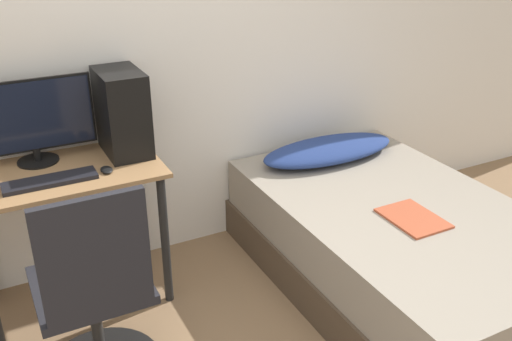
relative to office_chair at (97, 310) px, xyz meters
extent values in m
cube|color=silver|center=(0.31, 0.95, 0.86)|extent=(8.00, 0.05, 2.50)
cube|color=#997047|center=(0.02, 0.64, 0.35)|extent=(0.93, 0.55, 0.02)
cylinder|color=black|center=(0.44, 0.42, -0.02)|extent=(0.04, 0.04, 0.73)
cylinder|color=black|center=(0.44, 0.87, -0.02)|extent=(0.04, 0.04, 0.73)
cylinder|color=black|center=(0.00, 0.06, -0.14)|extent=(0.05, 0.05, 0.43)
cube|color=black|center=(0.00, 0.06, 0.09)|extent=(0.45, 0.45, 0.04)
cube|color=black|center=(0.00, -0.15, 0.35)|extent=(0.41, 0.04, 0.49)
cube|color=#4C3D2D|center=(1.59, -0.02, -0.27)|extent=(1.17, 1.88, 0.22)
cube|color=gray|center=(1.59, -0.02, -0.03)|extent=(1.13, 1.84, 0.27)
ellipsoid|color=navy|center=(1.59, 0.66, 0.17)|extent=(0.89, 0.36, 0.11)
cube|color=#B24C2D|center=(1.54, -0.16, 0.12)|extent=(0.24, 0.32, 0.01)
cylinder|color=black|center=(-0.06, 0.81, 0.37)|extent=(0.20, 0.20, 0.01)
cylinder|color=black|center=(-0.06, 0.81, 0.41)|extent=(0.04, 0.04, 0.06)
cube|color=black|center=(-0.06, 0.81, 0.61)|extent=(0.60, 0.01, 0.36)
cube|color=black|center=(-0.06, 0.80, 0.61)|extent=(0.57, 0.01, 0.33)
cube|color=black|center=(-0.04, 0.53, 0.38)|extent=(0.42, 0.12, 0.02)
cube|color=black|center=(0.37, 0.73, 0.58)|extent=(0.21, 0.34, 0.43)
ellipsoid|color=black|center=(0.22, 0.53, 0.38)|extent=(0.06, 0.09, 0.02)
camera|label=1|loc=(-0.28, -1.98, 1.52)|focal=40.00mm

